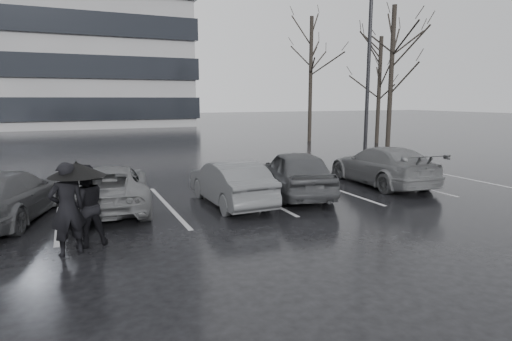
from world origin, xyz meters
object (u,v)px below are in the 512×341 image
Objects in this scene: car_west_c at (4,196)px; lamp_post at (369,65)px; car_west_a at (230,182)px; car_east at (382,166)px; car_main at (295,173)px; tree_east at (391,80)px; tree_ne at (379,91)px; pedestrian_right at (85,206)px; car_west_b at (110,187)px; tree_north at (311,80)px; pedestrian_left at (67,209)px.

lamp_post is at bearing -145.65° from car_west_c.
car_east is (5.83, 0.53, 0.05)m from car_west_a.
car_main is 0.52× the size of tree_east.
car_main is at bearing -137.38° from tree_ne.
car_east is 2.75× the size of pedestrian_right.
car_main is 5.46m from car_west_b.
pedestrian_right is (-9.74, -2.67, 0.17)m from car_east.
car_west_b is 2.49m from car_west_c.
car_main is 2.27m from car_west_a.
lamp_post is at bearing -132.74° from tree_ne.
tree_north is at bearing -107.02° from car_east.
car_west_c is 2.59× the size of pedestrian_right.
car_east is 0.66× the size of tree_ne.
tree_north is (9.25, 14.73, 3.54)m from car_main.
car_west_c is 0.94× the size of car_east.
tree_east is at bearing -122.01° from tree_ne.
car_west_c is at bearing -151.04° from tree_ne.
car_west_b is 2.37× the size of pedestrian_left.
tree_ne is (20.66, 11.43, 2.87)m from car_west_c.
car_east is at bearing -175.21° from car_west_b.
pedestrian_left is (1.42, -3.12, 0.27)m from car_west_c.
pedestrian_right is 23.31m from tree_north.
tree_north is (-3.50, 3.00, 0.75)m from tree_ne.
car_west_c is at bearing 11.77° from car_west_b.
tree_north is (15.41, 17.15, 3.41)m from pedestrian_right.
tree_north reaches higher than car_west_a.
car_main is 13.25m from tree_east.
tree_east is (10.25, 7.73, 3.29)m from car_main.
car_west_b is 0.93× the size of car_east.
pedestrian_left reaches higher than car_east.
car_east reaches higher than car_west_b.
car_west_b is at bearing -15.43° from car_west_a.
car_west_c is at bearing -139.94° from tree_north.
car_west_c is (-5.66, 0.57, 0.01)m from car_west_a.
car_west_a is 4.46m from pedestrian_right.
tree_north is at bearing -129.41° from car_west_b.
tree_east is at bearing -127.36° from car_east.
car_main is 9.14m from lamp_post.
tree_north reaches higher than car_west_b.
car_west_c is (-7.91, 0.30, -0.08)m from car_main.
pedestrian_right reaches higher than car_west_a.
tree_north is (11.50, 15.01, 3.62)m from car_west_a.
tree_north is (14.68, 14.21, 3.65)m from car_west_b.
lamp_post reaches higher than pedestrian_right.
car_main is 7.08m from pedestrian_left.
car_west_a is at bearing -141.32° from tree_ne.
lamp_post reaches higher than car_main.
car_west_c is 0.62× the size of tree_ne.
pedestrian_left is at bearing 21.31° from car_east.
car_west_c is 3.44m from pedestrian_left.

